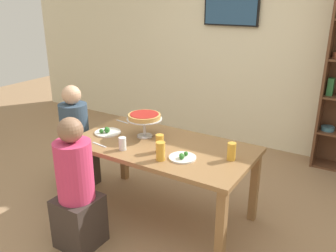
{
  "coord_description": "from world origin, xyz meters",
  "views": [
    {
      "loc": [
        1.61,
        -2.51,
        2.02
      ],
      "look_at": [
        0.0,
        0.1,
        0.89
      ],
      "focal_mm": 38.03,
      "sensor_mm": 36.0,
      "label": 1
    }
  ],
  "objects_px": {
    "salad_plate_far_diner": "(107,132)",
    "cutlery_knife_near": "(99,145)",
    "diner_head_west": "(76,144)",
    "salad_plate_near_diner": "(182,157)",
    "diner_near_left": "(77,193)",
    "dining_table": "(162,154)",
    "beer_glass_amber_spare": "(232,151)",
    "beer_glass_amber_tall": "(161,151)",
    "cutlery_fork_near": "(122,122)",
    "beer_glass_amber_short": "(160,143)",
    "water_glass_clear_near": "(123,144)",
    "television": "(231,9)",
    "deep_dish_pizza_stand": "(144,118)"
  },
  "relations": [
    {
      "from": "television",
      "to": "salad_plate_near_diner",
      "type": "distance_m",
      "value": 2.58
    },
    {
      "from": "diner_near_left",
      "to": "beer_glass_amber_tall",
      "type": "bearing_deg",
      "value": -48.7
    },
    {
      "from": "salad_plate_far_diner",
      "to": "beer_glass_amber_short",
      "type": "distance_m",
      "value": 0.69
    },
    {
      "from": "beer_glass_amber_tall",
      "to": "cutlery_fork_near",
      "type": "height_order",
      "value": "beer_glass_amber_tall"
    },
    {
      "from": "cutlery_knife_near",
      "to": "deep_dish_pizza_stand",
      "type": "bearing_deg",
      "value": 66.58
    },
    {
      "from": "salad_plate_near_diner",
      "to": "beer_glass_amber_short",
      "type": "distance_m",
      "value": 0.24
    },
    {
      "from": "cutlery_fork_near",
      "to": "water_glass_clear_near",
      "type": "bearing_deg",
      "value": 137.39
    },
    {
      "from": "salad_plate_far_diner",
      "to": "beer_glass_amber_tall",
      "type": "relative_size",
      "value": 1.63
    },
    {
      "from": "cutlery_fork_near",
      "to": "cutlery_knife_near",
      "type": "height_order",
      "value": "same"
    },
    {
      "from": "beer_glass_amber_tall",
      "to": "cutlery_knife_near",
      "type": "height_order",
      "value": "beer_glass_amber_tall"
    },
    {
      "from": "diner_near_left",
      "to": "salad_plate_near_diner",
      "type": "height_order",
      "value": "diner_near_left"
    },
    {
      "from": "dining_table",
      "to": "beer_glass_amber_spare",
      "type": "bearing_deg",
      "value": 2.89
    },
    {
      "from": "cutlery_knife_near",
      "to": "water_glass_clear_near",
      "type": "bearing_deg",
      "value": 14.54
    },
    {
      "from": "salad_plate_near_diner",
      "to": "beer_glass_amber_short",
      "type": "bearing_deg",
      "value": 176.23
    },
    {
      "from": "television",
      "to": "cutlery_fork_near",
      "type": "xyz_separation_m",
      "value": [
        -0.44,
        -1.81,
        -1.1
      ]
    },
    {
      "from": "diner_head_west",
      "to": "diner_near_left",
      "type": "bearing_deg",
      "value": -44.52
    },
    {
      "from": "dining_table",
      "to": "beer_glass_amber_spare",
      "type": "height_order",
      "value": "beer_glass_amber_spare"
    },
    {
      "from": "beer_glass_amber_short",
      "to": "cutlery_fork_near",
      "type": "height_order",
      "value": "beer_glass_amber_short"
    },
    {
      "from": "diner_head_west",
      "to": "water_glass_clear_near",
      "type": "distance_m",
      "value": 0.97
    },
    {
      "from": "beer_glass_amber_spare",
      "to": "water_glass_clear_near",
      "type": "distance_m",
      "value": 0.94
    },
    {
      "from": "beer_glass_amber_short",
      "to": "water_glass_clear_near",
      "type": "distance_m",
      "value": 0.33
    },
    {
      "from": "diner_head_west",
      "to": "salad_plate_far_diner",
      "type": "height_order",
      "value": "diner_head_west"
    },
    {
      "from": "diner_head_west",
      "to": "beer_glass_amber_spare",
      "type": "bearing_deg",
      "value": 1.01
    },
    {
      "from": "diner_head_west",
      "to": "diner_near_left",
      "type": "distance_m",
      "value": 1.05
    },
    {
      "from": "dining_table",
      "to": "diner_head_west",
      "type": "relative_size",
      "value": 1.44
    },
    {
      "from": "deep_dish_pizza_stand",
      "to": "salad_plate_near_diner",
      "type": "relative_size",
      "value": 1.47
    },
    {
      "from": "diner_head_west",
      "to": "beer_glass_amber_tall",
      "type": "xyz_separation_m",
      "value": [
        1.28,
        -0.28,
        0.33
      ]
    },
    {
      "from": "diner_head_west",
      "to": "beer_glass_amber_short",
      "type": "relative_size",
      "value": 7.25
    },
    {
      "from": "beer_glass_amber_short",
      "to": "diner_near_left",
      "type": "bearing_deg",
      "value": -125.94
    },
    {
      "from": "dining_table",
      "to": "salad_plate_near_diner",
      "type": "bearing_deg",
      "value": -27.8
    },
    {
      "from": "dining_table",
      "to": "diner_head_west",
      "type": "bearing_deg",
      "value": 179.9
    },
    {
      "from": "dining_table",
      "to": "cutlery_knife_near",
      "type": "distance_m",
      "value": 0.58
    },
    {
      "from": "water_glass_clear_near",
      "to": "television",
      "type": "bearing_deg",
      "value": 90.62
    },
    {
      "from": "dining_table",
      "to": "beer_glass_amber_short",
      "type": "height_order",
      "value": "beer_glass_amber_short"
    },
    {
      "from": "salad_plate_far_diner",
      "to": "beer_glass_amber_short",
      "type": "relative_size",
      "value": 1.62
    },
    {
      "from": "diner_head_west",
      "to": "salad_plate_far_diner",
      "type": "relative_size",
      "value": 4.46
    },
    {
      "from": "beer_glass_amber_tall",
      "to": "water_glass_clear_near",
      "type": "bearing_deg",
      "value": -179.89
    },
    {
      "from": "salad_plate_far_diner",
      "to": "cutlery_knife_near",
      "type": "bearing_deg",
      "value": -63.6
    },
    {
      "from": "deep_dish_pizza_stand",
      "to": "diner_near_left",
      "type": "bearing_deg",
      "value": -97.9
    },
    {
      "from": "television",
      "to": "diner_near_left",
      "type": "height_order",
      "value": "television"
    },
    {
      "from": "diner_head_west",
      "to": "salad_plate_near_diner",
      "type": "xyz_separation_m",
      "value": [
        1.42,
        -0.16,
        0.26
      ]
    },
    {
      "from": "beer_glass_amber_short",
      "to": "cutlery_knife_near",
      "type": "height_order",
      "value": "beer_glass_amber_short"
    },
    {
      "from": "dining_table",
      "to": "deep_dish_pizza_stand",
      "type": "distance_m",
      "value": 0.38
    },
    {
      "from": "dining_table",
      "to": "beer_glass_amber_tall",
      "type": "height_order",
      "value": "beer_glass_amber_tall"
    },
    {
      "from": "salad_plate_near_diner",
      "to": "cutlery_fork_near",
      "type": "bearing_deg",
      "value": 155.55
    },
    {
      "from": "diner_head_west",
      "to": "deep_dish_pizza_stand",
      "type": "relative_size",
      "value": 3.4
    },
    {
      "from": "deep_dish_pizza_stand",
      "to": "beer_glass_amber_tall",
      "type": "xyz_separation_m",
      "value": [
        0.41,
        -0.36,
        -0.11
      ]
    },
    {
      "from": "beer_glass_amber_spare",
      "to": "diner_near_left",
      "type": "bearing_deg",
      "value": -142.9
    },
    {
      "from": "dining_table",
      "to": "television",
      "type": "relative_size",
      "value": 2.2
    },
    {
      "from": "deep_dish_pizza_stand",
      "to": "cutlery_knife_near",
      "type": "distance_m",
      "value": 0.49
    }
  ]
}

